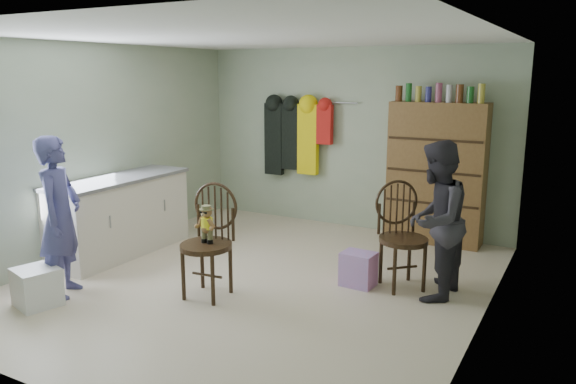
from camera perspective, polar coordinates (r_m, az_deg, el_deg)
The scene contains 11 objects.
ground_plane at distance 6.02m, azimuth -3.04°, elevation -8.99°, with size 5.00×5.00×0.00m, color beige.
room_walls at distance 6.10m, azimuth -0.56°, elevation 6.59°, with size 5.00×5.00×5.00m.
counter at distance 7.06m, azimuth -16.68°, elevation -2.29°, with size 0.64×1.86×0.94m.
plastic_tub at distance 5.86m, azimuth -24.15°, elevation -8.78°, with size 0.38×0.36×0.36m, color white.
chair_front at distance 5.52m, azimuth -8.02°, elevation -4.26°, with size 0.54×0.54×1.11m.
chair_far at distance 5.82m, azimuth 11.40°, elevation -3.89°, with size 0.68×0.68×1.09m.
striped_bag at distance 5.87m, azimuth 7.16°, elevation -7.78°, with size 0.33×0.26×0.35m, color pink.
person_left at distance 5.87m, azimuth -22.16°, elevation -2.35°, with size 0.58×0.38×1.58m, color #474782.
person_right at distance 5.55m, azimuth 14.75°, elevation -2.84°, with size 0.75×0.58×1.54m, color #2D2B33.
dresser at distance 7.38m, azimuth 14.83°, elevation 1.94°, with size 1.20×0.39×2.04m.
coat_rack at distance 8.14m, azimuth 0.74°, elevation 5.65°, with size 1.42×0.12×1.09m.
Camera 1 is at (2.98, -4.76, 2.16)m, focal length 35.00 mm.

